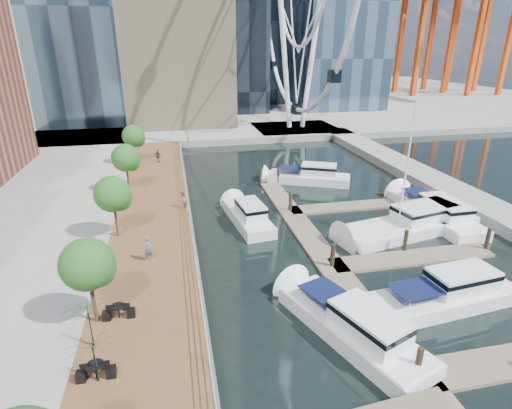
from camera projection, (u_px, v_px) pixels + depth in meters
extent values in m
plane|color=black|center=(336.00, 359.00, 19.26)|extent=(520.00, 520.00, 0.00)
cube|color=brown|center=(153.00, 233.00, 31.00)|extent=(6.00, 60.00, 1.00)
cube|color=#595954|center=(192.00, 230.00, 31.57)|extent=(0.25, 60.00, 1.00)
cube|color=gray|center=(195.00, 98.00, 111.82)|extent=(200.00, 114.00, 1.00)
cube|color=gray|center=(443.00, 187.00, 41.08)|extent=(4.00, 60.00, 1.00)
cube|color=gray|center=(296.00, 130.00, 69.03)|extent=(14.00, 12.00, 1.00)
cube|color=#6D6051|center=(321.00, 253.00, 28.89)|extent=(2.00, 32.00, 0.20)
cube|color=#6D6051|center=(412.00, 258.00, 28.22)|extent=(12.00, 2.00, 0.20)
cube|color=#6D6051|center=(352.00, 206.00, 37.31)|extent=(12.00, 2.00, 0.20)
cylinder|color=white|center=(284.00, 46.00, 63.56)|extent=(0.80, 0.80, 26.00)
cylinder|color=white|center=(314.00, 46.00, 64.51)|extent=(0.80, 0.80, 26.00)
cylinder|color=#3F2B1C|center=(94.00, 301.00, 19.91)|extent=(0.20, 0.20, 2.40)
sphere|color=#265B1E|center=(87.00, 264.00, 19.13)|extent=(2.60, 2.60, 2.60)
cylinder|color=#3F2B1C|center=(116.00, 221.00, 29.00)|extent=(0.20, 0.20, 2.40)
sphere|color=#265B1E|center=(112.00, 194.00, 28.22)|extent=(2.60, 2.60, 2.60)
cylinder|color=#3F2B1C|center=(128.00, 179.00, 38.09)|extent=(0.20, 0.20, 2.40)
sphere|color=#265B1E|center=(125.00, 158.00, 37.32)|extent=(2.60, 2.60, 2.60)
cylinder|color=#3F2B1C|center=(135.00, 154.00, 47.18)|extent=(0.20, 0.20, 2.40)
sphere|color=#265B1E|center=(133.00, 136.00, 46.41)|extent=(2.60, 2.60, 2.60)
imported|color=#4F5869|center=(149.00, 249.00, 25.78)|extent=(0.75, 0.67, 1.71)
imported|color=#916F64|center=(182.00, 199.00, 34.32)|extent=(0.82, 0.91, 1.52)
imported|color=#2C3238|center=(158.00, 156.00, 47.70)|extent=(1.00, 0.70, 1.58)
imported|color=#103E18|center=(95.00, 362.00, 16.30)|extent=(2.91, 2.94, 2.09)
imported|color=#0F3714|center=(91.00, 326.00, 18.23)|extent=(3.05, 3.08, 2.26)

